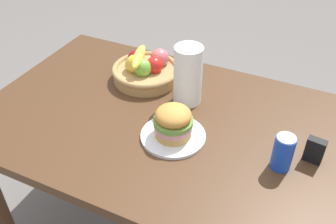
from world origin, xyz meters
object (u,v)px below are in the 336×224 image
(sandwich, at_px, (173,122))
(plate, at_px, (173,136))
(paper_towel_roll, at_px, (188,75))
(soda_can, at_px, (283,152))
(napkin_holder, at_px, (315,150))
(fruit_basket, at_px, (146,69))

(sandwich, bearing_deg, plate, 0.00)
(paper_towel_roll, bearing_deg, plate, -79.47)
(soda_can, height_order, napkin_holder, soda_can)
(soda_can, height_order, fruit_basket, fruit_basket)
(sandwich, relative_size, soda_can, 1.11)
(soda_can, bearing_deg, fruit_basket, 156.66)
(plate, relative_size, sandwich, 1.66)
(plate, bearing_deg, napkin_holder, 11.21)
(fruit_basket, bearing_deg, soda_can, -23.34)
(plate, height_order, soda_can, soda_can)
(fruit_basket, relative_size, napkin_holder, 3.22)
(soda_can, distance_m, fruit_basket, 0.70)
(fruit_basket, bearing_deg, paper_towel_roll, -17.63)
(fruit_basket, bearing_deg, napkin_holder, -15.54)
(plate, distance_m, napkin_holder, 0.48)
(sandwich, bearing_deg, fruit_basket, 132.03)
(sandwich, relative_size, fruit_basket, 0.48)
(sandwich, distance_m, fruit_basket, 0.40)
(plate, height_order, napkin_holder, napkin_holder)
(plate, relative_size, soda_can, 1.84)
(soda_can, height_order, paper_towel_roll, paper_towel_roll)
(plate, bearing_deg, sandwich, 0.00)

